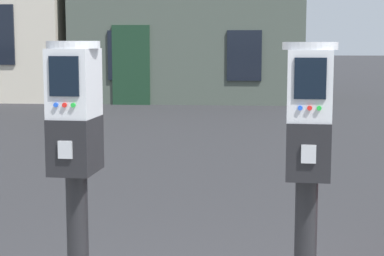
% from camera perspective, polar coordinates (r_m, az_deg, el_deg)
% --- Properties ---
extents(parking_meter_near_kerb, '(0.23, 0.26, 1.52)m').
position_cam_1_polar(parking_meter_near_kerb, '(2.72, -10.14, -2.49)').
color(parking_meter_near_kerb, black).
rests_on(parking_meter_near_kerb, sidewalk_slab).
extents(parking_meter_twin_adjacent, '(0.23, 0.26, 1.51)m').
position_cam_1_polar(parking_meter_twin_adjacent, '(2.64, 10.07, -2.86)').
color(parking_meter_twin_adjacent, black).
rests_on(parking_meter_twin_adjacent, sidewalk_slab).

